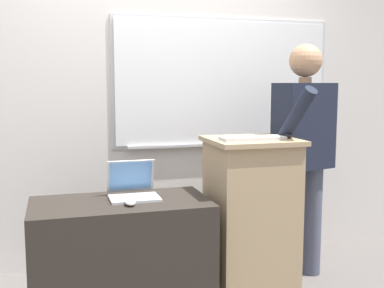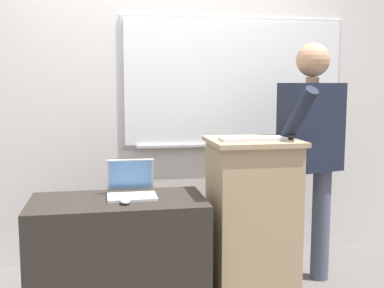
{
  "view_description": "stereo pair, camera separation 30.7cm",
  "coord_description": "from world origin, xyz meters",
  "px_view_note": "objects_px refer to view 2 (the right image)",
  "views": [
    {
      "loc": [
        -0.74,
        -2.37,
        1.42
      ],
      "look_at": [
        0.1,
        0.56,
        1.03
      ],
      "focal_mm": 45.0,
      "sensor_mm": 36.0,
      "label": 1
    },
    {
      "loc": [
        -0.45,
        -2.44,
        1.42
      ],
      "look_at": [
        0.1,
        0.56,
        1.03
      ],
      "focal_mm": 45.0,
      "sensor_mm": 36.0,
      "label": 2
    }
  ],
  "objects_px": {
    "computer_mouse_by_laptop": "(125,201)",
    "side_desk": "(119,256)",
    "lectern_podium": "(252,219)",
    "wireless_keyboard": "(253,139)",
    "laptop": "(131,186)",
    "computer_mouse_by_keyboard": "(290,137)",
    "person_presenter": "(311,146)"
  },
  "relations": [
    {
      "from": "person_presenter",
      "to": "computer_mouse_by_keyboard",
      "type": "bearing_deg",
      "value": -153.11
    },
    {
      "from": "person_presenter",
      "to": "wireless_keyboard",
      "type": "relative_size",
      "value": 4.11
    },
    {
      "from": "person_presenter",
      "to": "computer_mouse_by_keyboard",
      "type": "distance_m",
      "value": 0.34
    },
    {
      "from": "computer_mouse_by_laptop",
      "to": "lectern_podium",
      "type": "bearing_deg",
      "value": 12.15
    },
    {
      "from": "side_desk",
      "to": "wireless_keyboard",
      "type": "xyz_separation_m",
      "value": [
        0.84,
        -0.01,
        0.71
      ]
    },
    {
      "from": "laptop",
      "to": "computer_mouse_by_keyboard",
      "type": "bearing_deg",
      "value": -4.06
    },
    {
      "from": "side_desk",
      "to": "computer_mouse_by_laptop",
      "type": "height_order",
      "value": "computer_mouse_by_laptop"
    },
    {
      "from": "side_desk",
      "to": "lectern_podium",
      "type": "bearing_deg",
      "value": 4.02
    },
    {
      "from": "side_desk",
      "to": "person_presenter",
      "type": "xyz_separation_m",
      "value": [
        1.34,
        0.23,
        0.62
      ]
    },
    {
      "from": "laptop",
      "to": "wireless_keyboard",
      "type": "height_order",
      "value": "wireless_keyboard"
    },
    {
      "from": "lectern_podium",
      "to": "laptop",
      "type": "relative_size",
      "value": 3.56
    },
    {
      "from": "lectern_podium",
      "to": "wireless_keyboard",
      "type": "distance_m",
      "value": 0.54
    },
    {
      "from": "computer_mouse_by_laptop",
      "to": "side_desk",
      "type": "bearing_deg",
      "value": 109.06
    },
    {
      "from": "laptop",
      "to": "computer_mouse_by_keyboard",
      "type": "xyz_separation_m",
      "value": [
        1.01,
        -0.07,
        0.3
      ]
    },
    {
      "from": "computer_mouse_by_laptop",
      "to": "computer_mouse_by_keyboard",
      "type": "distance_m",
      "value": 1.12
    },
    {
      "from": "lectern_podium",
      "to": "side_desk",
      "type": "relative_size",
      "value": 1.0
    },
    {
      "from": "lectern_podium",
      "to": "computer_mouse_by_keyboard",
      "type": "xyz_separation_m",
      "value": [
        0.23,
        -0.05,
        0.54
      ]
    },
    {
      "from": "wireless_keyboard",
      "to": "computer_mouse_by_laptop",
      "type": "xyz_separation_m",
      "value": [
        -0.8,
        -0.11,
        -0.33
      ]
    },
    {
      "from": "wireless_keyboard",
      "to": "computer_mouse_by_laptop",
      "type": "bearing_deg",
      "value": -172.09
    },
    {
      "from": "wireless_keyboard",
      "to": "computer_mouse_by_laptop",
      "type": "relative_size",
      "value": 4.1
    },
    {
      "from": "lectern_podium",
      "to": "wireless_keyboard",
      "type": "xyz_separation_m",
      "value": [
        -0.02,
        -0.07,
        0.54
      ]
    },
    {
      "from": "side_desk",
      "to": "person_presenter",
      "type": "relative_size",
      "value": 0.63
    },
    {
      "from": "lectern_podium",
      "to": "computer_mouse_by_keyboard",
      "type": "bearing_deg",
      "value": -11.62
    },
    {
      "from": "computer_mouse_by_keyboard",
      "to": "person_presenter",
      "type": "bearing_deg",
      "value": 41.87
    },
    {
      "from": "computer_mouse_by_keyboard",
      "to": "lectern_podium",
      "type": "bearing_deg",
      "value": 168.38
    },
    {
      "from": "laptop",
      "to": "computer_mouse_by_keyboard",
      "type": "height_order",
      "value": "computer_mouse_by_keyboard"
    },
    {
      "from": "person_presenter",
      "to": "computer_mouse_by_laptop",
      "type": "xyz_separation_m",
      "value": [
        -1.3,
        -0.35,
        -0.25
      ]
    },
    {
      "from": "lectern_podium",
      "to": "side_desk",
      "type": "height_order",
      "value": "lectern_podium"
    },
    {
      "from": "side_desk",
      "to": "laptop",
      "type": "distance_m",
      "value": 0.44
    },
    {
      "from": "side_desk",
      "to": "computer_mouse_by_keyboard",
      "type": "height_order",
      "value": "computer_mouse_by_keyboard"
    },
    {
      "from": "laptop",
      "to": "computer_mouse_by_keyboard",
      "type": "distance_m",
      "value": 1.05
    },
    {
      "from": "side_desk",
      "to": "computer_mouse_by_laptop",
      "type": "xyz_separation_m",
      "value": [
        0.04,
        -0.12,
        0.38
      ]
    }
  ]
}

